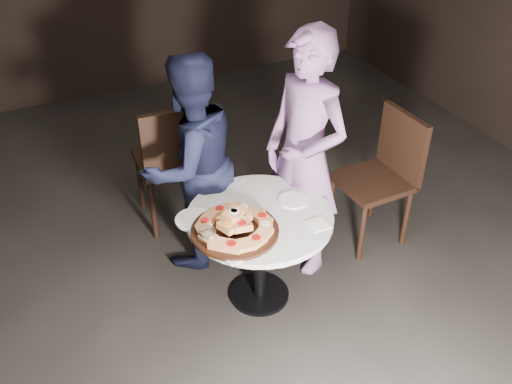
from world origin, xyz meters
The scene contains 13 objects.
floor centered at (0.00, 0.00, 0.00)m, with size 7.00×7.00×0.00m, color black.
table centered at (0.14, 0.05, 0.52)m, with size 1.04×1.04×0.64m.
serving_board centered at (-0.05, -0.04, 0.65)m, with size 0.49×0.49×0.02m, color black.
focaccia_pile centered at (-0.05, -0.04, 0.70)m, with size 0.43×0.44×0.12m.
plate_left centered at (-0.22, 0.16, 0.65)m, with size 0.22×0.22×0.01m, color white.
plate_right centered at (0.38, 0.09, 0.65)m, with size 0.18×0.18×0.01m, color white.
water_glass centered at (-0.22, -0.06, 0.68)m, with size 0.09×0.09×0.08m, color silver.
napkin_near centered at (-0.13, -0.21, 0.64)m, with size 0.13×0.13×0.01m, color white.
napkin_far centered at (0.40, -0.18, 0.64)m, with size 0.11×0.11×0.01m, color white.
chair_far centered at (-0.08, 0.98, 0.57)m, with size 0.48×0.50×0.99m.
chair_right centered at (1.19, 0.27, 0.54)m, with size 0.47×0.45×0.94m.
diner_navy centered at (-0.07, 0.60, 0.73)m, with size 0.71×0.55×1.45m, color black.
diner_teal centered at (0.55, 0.26, 0.81)m, with size 0.59×0.39×1.62m, color #826198.
Camera 1 is at (-0.99, -2.32, 2.62)m, focal length 40.00 mm.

